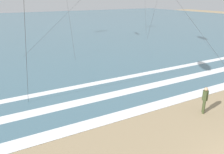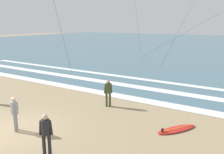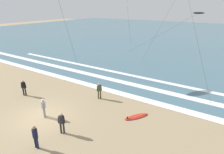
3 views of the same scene
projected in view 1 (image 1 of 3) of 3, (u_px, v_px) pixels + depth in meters
ocean_surface at (26, 26)px, 50.86m from camera, size 140.00×90.00×0.01m
wave_foam_shoreline at (154, 106)px, 14.19m from camera, size 52.27×0.96×0.01m
wave_foam_mid_break at (134, 90)px, 16.62m from camera, size 53.68×0.93×0.01m
wave_foam_outer_break at (123, 78)px, 19.00m from camera, size 40.98×0.68×0.01m
surfer_left_near at (205, 98)px, 13.09m from camera, size 0.41×0.44×1.60m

